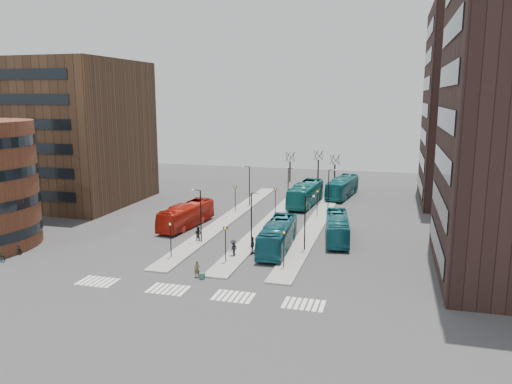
% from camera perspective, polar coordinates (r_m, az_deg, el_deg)
% --- Properties ---
extents(ground, '(160.00, 160.00, 0.00)m').
position_cam_1_polar(ground, '(41.35, -11.15, -12.99)').
color(ground, '#313133').
rests_on(ground, ground).
extents(island_left, '(2.50, 45.00, 0.15)m').
position_cam_1_polar(island_left, '(69.15, -3.07, -2.95)').
color(island_left, gray).
rests_on(island_left, ground).
extents(island_mid, '(2.50, 45.00, 0.15)m').
position_cam_1_polar(island_mid, '(67.54, 1.77, -3.28)').
color(island_mid, gray).
rests_on(island_mid, ground).
extents(island_right, '(2.50, 45.00, 0.15)m').
position_cam_1_polar(island_right, '(66.44, 6.82, -3.59)').
color(island_right, gray).
rests_on(island_right, ground).
extents(suitcase, '(0.47, 0.38, 0.59)m').
position_cam_1_polar(suitcase, '(46.87, -6.18, -9.53)').
color(suitcase, navy).
rests_on(suitcase, ground).
extents(red_bus, '(3.78, 11.13, 3.04)m').
position_cam_1_polar(red_bus, '(64.93, -7.96, -2.65)').
color(red_bus, '#B51C0D').
rests_on(red_bus, ground).
extents(teal_bus_a, '(3.17, 11.45, 3.16)m').
position_cam_1_polar(teal_bus_a, '(54.86, 2.49, -5.01)').
color(teal_bus_a, '#135563').
rests_on(teal_bus_a, ground).
extents(teal_bus_b, '(3.83, 12.78, 3.51)m').
position_cam_1_polar(teal_bus_b, '(77.55, 5.70, -0.20)').
color(teal_bus_b, '#156D6C').
rests_on(teal_bus_b, ground).
extents(teal_bus_c, '(3.87, 10.83, 2.95)m').
position_cam_1_polar(teal_bus_c, '(59.25, 9.26, -4.04)').
color(teal_bus_c, '#15606C').
rests_on(teal_bus_c, ground).
extents(teal_bus_d, '(4.51, 12.30, 3.35)m').
position_cam_1_polar(teal_bus_d, '(84.53, 9.85, 0.56)').
color(teal_bus_d, '#166770').
rests_on(teal_bus_d, ground).
extents(traveller, '(0.61, 0.43, 1.59)m').
position_cam_1_polar(traveller, '(47.21, -6.75, -8.74)').
color(traveller, brown).
rests_on(traveller, ground).
extents(commuter_a, '(0.97, 0.80, 1.80)m').
position_cam_1_polar(commuter_a, '(58.35, -6.64, -4.79)').
color(commuter_a, black).
rests_on(commuter_a, ground).
extents(commuter_b, '(0.70, 1.16, 1.86)m').
position_cam_1_polar(commuter_b, '(53.60, -0.41, -6.11)').
color(commuter_b, black).
rests_on(commuter_b, ground).
extents(commuter_c, '(1.00, 1.33, 1.82)m').
position_cam_1_polar(commuter_c, '(52.71, -2.61, -6.43)').
color(commuter_c, black).
rests_on(commuter_c, ground).
extents(bicycle_mid, '(1.70, 0.50, 1.01)m').
position_cam_1_polar(bicycle_mid, '(59.35, -25.85, -5.96)').
color(bicycle_mid, gray).
rests_on(bicycle_mid, ground).
extents(bicycle_far, '(1.93, 0.96, 0.97)m').
position_cam_1_polar(bicycle_far, '(59.43, -25.78, -5.96)').
color(bicycle_far, gray).
rests_on(bicycle_far, ground).
extents(crosswalk_stripes, '(22.35, 2.40, 0.01)m').
position_cam_1_polar(crosswalk_stripes, '(44.01, -6.71, -11.33)').
color(crosswalk_stripes, silver).
rests_on(crosswalk_stripes, ground).
extents(office_block, '(25.00, 20.12, 22.00)m').
position_cam_1_polar(office_block, '(85.11, -21.91, 6.34)').
color(office_block, '#493222').
rests_on(office_block, ground).
extents(tower_far, '(20.12, 20.00, 30.00)m').
position_cam_1_polar(tower_far, '(84.96, 25.61, 8.76)').
color(tower_far, black).
rests_on(tower_far, ground).
extents(sign_poles, '(12.45, 22.12, 3.65)m').
position_cam_1_polar(sign_poles, '(60.50, -0.15, -2.67)').
color(sign_poles, black).
rests_on(sign_poles, ground).
extents(lamp_posts, '(14.04, 20.24, 6.12)m').
position_cam_1_polar(lamp_posts, '(64.72, 1.92, -0.72)').
color(lamp_posts, black).
rests_on(lamp_posts, ground).
extents(bare_trees, '(10.97, 8.14, 5.90)m').
position_cam_1_polar(bare_trees, '(98.43, 6.65, 2.71)').
color(bare_trees, black).
rests_on(bare_trees, ground).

